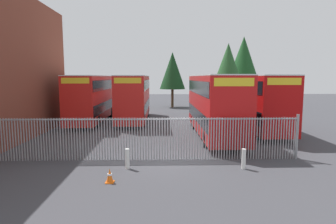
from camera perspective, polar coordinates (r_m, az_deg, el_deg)
ground_plane at (r=22.58m, az=-0.27°, el=-3.80°), size 100.00×100.00×0.00m
palisade_fence at (r=14.51m, az=-3.96°, el=-5.16°), size 15.59×0.14×2.35m
double_decker_bus_near_gate at (r=20.53m, az=9.32°, el=1.85°), size 2.54×10.81×4.42m
double_decker_bus_behind_fence_left at (r=27.68m, az=-6.85°, el=3.20°), size 2.54×10.81×4.42m
double_decker_bus_behind_fence_right at (r=23.90m, az=17.12°, el=2.35°), size 2.54×10.81×4.42m
double_decker_bus_far_back at (r=27.83m, az=-15.01°, el=3.03°), size 2.54×10.81×4.42m
bollard_near_left at (r=13.39m, az=-8.24°, el=-9.38°), size 0.20×0.20×0.95m
bollard_center_front at (r=13.70m, az=15.09°, el=-9.17°), size 0.20×0.20×0.95m
traffic_cone_by_gate at (r=11.88m, az=-11.74°, el=-12.54°), size 0.34×0.34×0.59m
tree_tall_back at (r=44.15m, az=15.03°, el=9.53°), size 5.51×5.51×10.30m
tree_short_side at (r=40.24m, az=0.91°, el=8.37°), size 3.64×3.64×7.81m
tree_mid_row at (r=38.14m, az=12.07°, el=8.90°), size 4.33×4.33×8.70m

